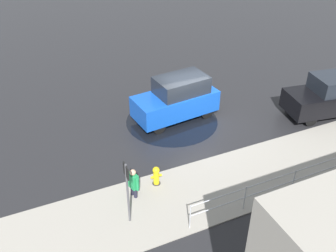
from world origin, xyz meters
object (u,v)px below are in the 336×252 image
(pedestrian, at_px, (133,182))
(sign_post, at_px, (127,185))
(moving_hatchback, at_px, (177,99))
(fire_hydrant, at_px, (156,176))
(parked_sedan, at_px, (333,95))

(pedestrian, distance_m, sign_post, 1.47)
(moving_hatchback, height_order, fire_hydrant, moving_hatchback)
(fire_hydrant, xyz_separation_m, sign_post, (1.50, 1.31, 1.18))
(moving_hatchback, bearing_deg, fire_hydrant, 55.64)
(sign_post, bearing_deg, parked_sedan, -166.77)
(sign_post, bearing_deg, moving_hatchback, -128.59)
(parked_sedan, bearing_deg, moving_hatchback, -21.01)
(parked_sedan, distance_m, sign_post, 11.45)
(moving_hatchback, height_order, pedestrian, moving_hatchback)
(parked_sedan, relative_size, pedestrian, 3.71)
(sign_post, bearing_deg, pedestrian, -116.99)
(fire_hydrant, distance_m, sign_post, 2.32)
(parked_sedan, xyz_separation_m, fire_hydrant, (9.63, 1.30, -0.60))
(sign_post, bearing_deg, fire_hydrant, -138.83)
(fire_hydrant, height_order, pedestrian, pedestrian)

